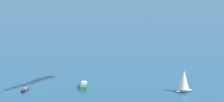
% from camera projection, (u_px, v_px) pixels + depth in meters
% --- Properties ---
extents(motorboat_inshore, '(5.02, 9.99, 2.81)m').
position_uv_depth(motorboat_inshore, '(84.00, 86.00, 156.91)').
color(motorboat_inshore, '#33704C').
rests_on(motorboat_inshore, ground_plane).
extents(sailboat_offshore, '(7.59, 4.66, 9.49)m').
position_uv_depth(sailboat_offshore, '(184.00, 81.00, 150.86)').
color(sailboat_offshore, '#9E9993').
rests_on(sailboat_offshore, ground_plane).
extents(motorboat_trailing, '(3.18, 5.19, 1.47)m').
position_uv_depth(motorboat_trailing, '(25.00, 91.00, 152.27)').
color(motorboat_trailing, black).
rests_on(motorboat_trailing, ground_plane).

